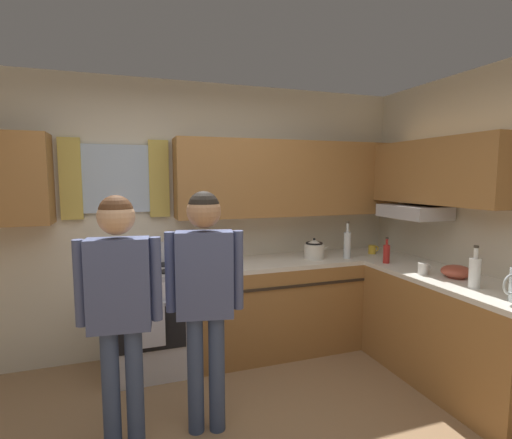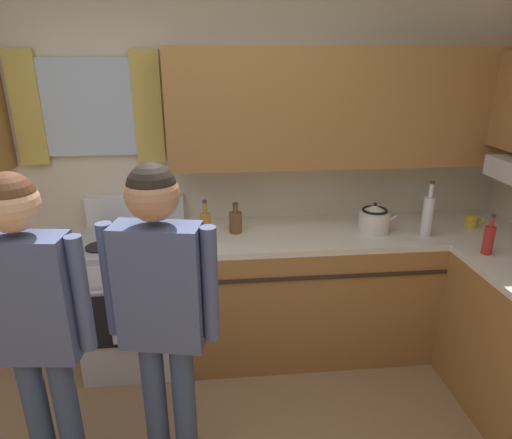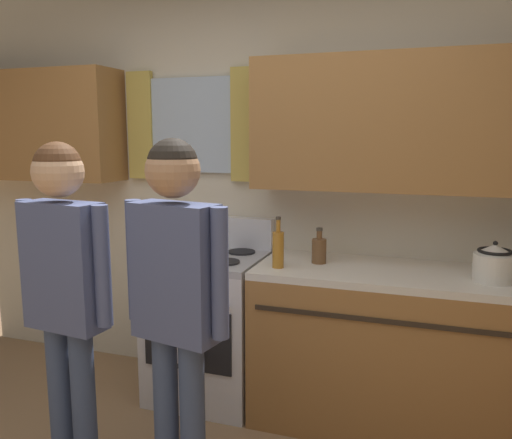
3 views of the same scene
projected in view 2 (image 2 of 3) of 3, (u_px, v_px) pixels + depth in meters
The scene contains 11 objects.
back_wall_unit at pixel (186, 142), 2.95m from camera, with size 4.60×0.42×2.60m.
kitchen_counter_run at pixel (422, 320), 2.78m from camera, with size 2.26×2.14×0.90m.
stove_oven at pixel (137, 297), 3.01m from camera, with size 0.66×0.67×1.10m.
bottle_sauce_red at pixel (489, 239), 2.60m from camera, with size 0.06×0.06×0.25m.
bottle_squat_brown at pixel (236, 221), 2.92m from camera, with size 0.08×0.08×0.21m.
bottle_oil_amber at pixel (206, 228), 2.73m from camera, with size 0.06×0.06×0.29m.
bottle_tall_clear at pixel (428, 215), 2.85m from camera, with size 0.07×0.07×0.37m.
mug_mustard_yellow at pixel (472, 221), 3.02m from camera, with size 0.12×0.08×0.09m.
stovetop_kettle at pixel (374, 219), 2.92m from camera, with size 0.27×0.20×0.21m.
adult_left at pixel (32, 311), 1.84m from camera, with size 0.50×0.22×1.60m.
adult_in_plaid at pixel (161, 299), 1.91m from camera, with size 0.49×0.22×1.62m.
Camera 2 is at (0.23, -1.16, 2.00)m, focal length 31.17 mm.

